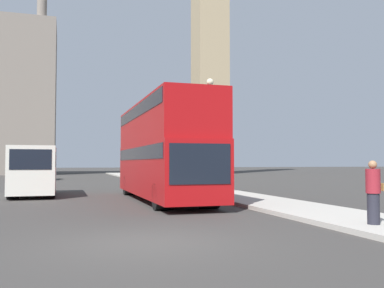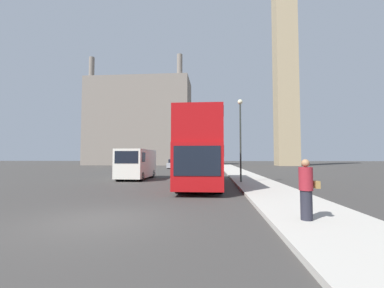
% 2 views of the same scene
% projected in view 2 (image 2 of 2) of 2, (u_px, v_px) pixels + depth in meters
% --- Properties ---
extents(ground_plane, '(300.00, 300.00, 0.00)m').
position_uv_depth(ground_plane, '(96.00, 221.00, 7.58)').
color(ground_plane, '#383533').
extents(sidewalk_strip, '(3.05, 120.00, 0.15)m').
position_uv_depth(sidewalk_strip, '(325.00, 223.00, 7.06)').
color(sidewalk_strip, '#ADA89E').
rests_on(sidewalk_strip, ground_plane).
extents(clock_tower, '(5.40, 5.57, 63.07)m').
position_uv_depth(clock_tower, '(284.00, 35.00, 63.34)').
color(clock_tower, tan).
rests_on(clock_tower, ground_plane).
extents(building_block_distant, '(27.21, 11.57, 28.13)m').
position_uv_depth(building_block_distant, '(140.00, 122.00, 70.00)').
color(building_block_distant, slate).
rests_on(building_block_distant, ground_plane).
extents(red_double_decker_bus, '(2.53, 11.23, 4.49)m').
position_uv_depth(red_double_decker_bus, '(202.00, 149.00, 17.48)').
color(red_double_decker_bus, '#A80F11').
rests_on(red_double_decker_bus, ground_plane).
extents(white_van, '(2.22, 5.50, 2.58)m').
position_uv_depth(white_van, '(136.00, 163.00, 22.34)').
color(white_van, silver).
rests_on(white_van, ground_plane).
extents(pedestrian, '(0.53, 0.37, 1.67)m').
position_uv_depth(pedestrian, '(306.00, 189.00, 7.09)').
color(pedestrian, '#23232D').
rests_on(pedestrian, sidewalk_strip).
extents(street_lamp, '(0.36, 0.36, 5.94)m').
position_uv_depth(street_lamp, '(240.00, 128.00, 18.43)').
color(street_lamp, '#2D332D').
rests_on(street_lamp, sidewalk_strip).
extents(parked_sedan, '(1.83, 4.78, 1.63)m').
position_uv_depth(parked_sedan, '(174.00, 164.00, 45.54)').
color(parked_sedan, '#99999E').
rests_on(parked_sedan, ground_plane).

